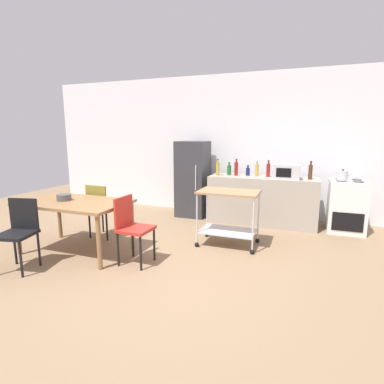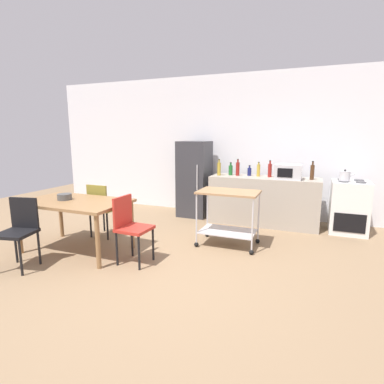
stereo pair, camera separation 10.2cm
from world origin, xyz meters
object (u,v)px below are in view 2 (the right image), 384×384
Objects in this scene: chair_olive at (102,206)px; kettle at (345,176)px; bottle_wine at (258,170)px; chair_red at (130,225)px; refrigerator at (194,179)px; bottle_soy_sauce at (249,171)px; bottle_hot_sauce at (312,172)px; stove_oven at (349,207)px; bottle_vinegar at (219,169)px; bottle_sesame_oil at (270,170)px; kitchen_cart at (228,209)px; bottle_soda at (238,169)px; fruit_bowl at (65,197)px; dining_table at (75,206)px; chair_black at (19,228)px; bottle_olive_oil at (231,170)px; microwave at (288,172)px.

kettle is (3.69, 1.68, 0.48)m from chair_olive.
chair_olive is 3.26× the size of bottle_wine.
chair_red is at bearing -138.40° from kettle.
chair_olive is 2.08m from refrigerator.
refrigerator is at bearing -115.28° from chair_olive.
bottle_hot_sauce is (1.13, -0.12, 0.06)m from bottle_soy_sauce.
bottle_vinegar is at bearing -177.84° from stove_oven.
refrigerator is 4.98× the size of bottle_sesame_oil.
chair_olive is 2.80× the size of bottle_vinegar.
bottle_wine reaches higher than chair_olive.
kitchen_cart is at bearing -168.44° from chair_olive.
bottle_soda reaches higher than fruit_bowl.
chair_black reaches higher than dining_table.
bottle_soda reaches higher than bottle_sesame_oil.
bottle_vinegar reaches higher than dining_table.
fruit_bowl is 0.84× the size of kettle.
chair_black is at bearing -121.04° from bottle_olive_oil.
bottle_hot_sauce is (0.40, 0.08, 0.01)m from microwave.
stove_oven is at bearing -154.27° from chair_olive.
dining_table is at bearing -152.55° from kitchen_cart.
microwave is at bearing -6.05° from refrigerator.
microwave is at bearing 32.61° from chair_black.
refrigerator is 2.71m from fruit_bowl.
bottle_vinegar is at bearing -163.81° from bottle_soy_sauce.
bottle_hot_sauce is (2.27, -0.12, 0.26)m from refrigerator.
bottle_vinegar is 0.69× the size of microwave.
bottle_soy_sauce is at bearing 7.27° from bottle_olive_oil.
bottle_soy_sauce is 0.85× the size of kettle.
microwave is at bearing -173.51° from stove_oven.
refrigerator reaches higher than chair_red.
bottle_vinegar is 2.86m from fruit_bowl.
bottle_sesame_oil reaches higher than kettle.
bottle_sesame_oil is at bearing 43.57° from fruit_bowl.
chair_black is 4.38× the size of bottle_soy_sauce.
bottle_vinegar reaches higher than bottle_sesame_oil.
refrigerator is at bearing 58.14° from chair_black.
kettle is (0.91, 0.02, -0.03)m from microwave.
microwave is at bearing 40.13° from dining_table.
bottle_olive_oil is (0.68, 2.51, 0.48)m from chair_red.
fruit_bowl is at bearing -131.21° from bottle_soy_sauce.
bottle_soy_sauce is 0.18m from bottle_wine.
bottle_wine is 0.96m from bottle_hot_sauce.
microwave is (0.94, -0.12, -0.01)m from bottle_soda.
chair_black is 3.71× the size of kettle.
stove_oven is (4.02, 3.13, -0.07)m from chair_black.
bottle_hot_sauce is at bearing -5.42° from bottle_sesame_oil.
dining_table is 1.69× the size of chair_red.
refrigerator is 1.86m from kitchen_cart.
bottle_vinegar is at bearing 112.84° from kitchen_cart.
bottle_soda reaches higher than dining_table.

